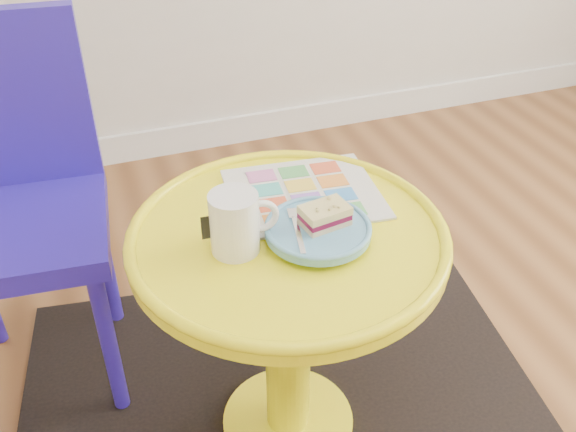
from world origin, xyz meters
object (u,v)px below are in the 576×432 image
object	(u,v)px
newspaper	(304,194)
plate	(318,230)
chair	(13,192)
side_table	(288,297)
mug	(236,221)

from	to	relation	value
newspaper	plate	bearing A→B (deg)	-95.30
chair	newspaper	world-z (taller)	chair
plate	side_table	bearing A→B (deg)	142.23
newspaper	chair	bearing A→B (deg)	156.58
chair	mug	xyz separation A→B (m)	(0.41, -0.46, 0.13)
plate	chair	bearing A→B (deg)	139.39
chair	newspaper	size ratio (longest dim) A/B	2.92
side_table	plate	bearing A→B (deg)	-37.77
chair	plate	xyz separation A→B (m)	(0.56, -0.48, 0.09)
side_table	chair	size ratio (longest dim) A/B	0.68
mug	chair	bearing A→B (deg)	135.60
mug	plate	distance (m)	0.16
plate	newspaper	bearing A→B (deg)	78.98
newspaper	plate	world-z (taller)	plate
side_table	chair	world-z (taller)	chair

